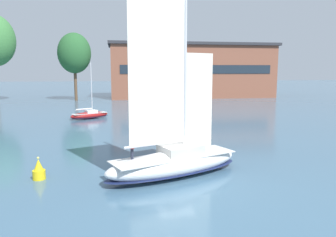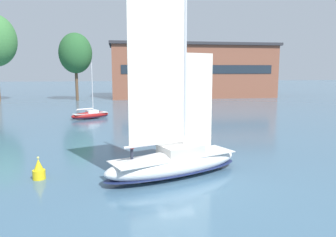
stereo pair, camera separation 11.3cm
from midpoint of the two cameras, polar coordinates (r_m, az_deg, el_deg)
ground_plane at (r=23.41m, az=1.28°, el=-9.87°), size 400.00×400.00×0.00m
waterfront_building at (r=91.20m, az=4.22°, el=8.34°), size 44.46×16.39×14.34m
tree_shore_left at (r=82.75m, az=-15.78°, el=10.87°), size 7.83×7.83×16.12m
sailboat_main at (r=23.09m, az=1.32°, el=-7.21°), size 10.78×6.64×14.35m
sailboat_moored_near_marina at (r=51.30m, az=-13.31°, el=0.63°), size 6.17×4.58×8.46m
sailboat_moored_mid_channel at (r=56.78m, az=2.42°, el=1.68°), size 5.57×7.02×9.77m
channel_buoy at (r=24.12m, az=-21.46°, el=-8.41°), size 0.85×0.85×1.57m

